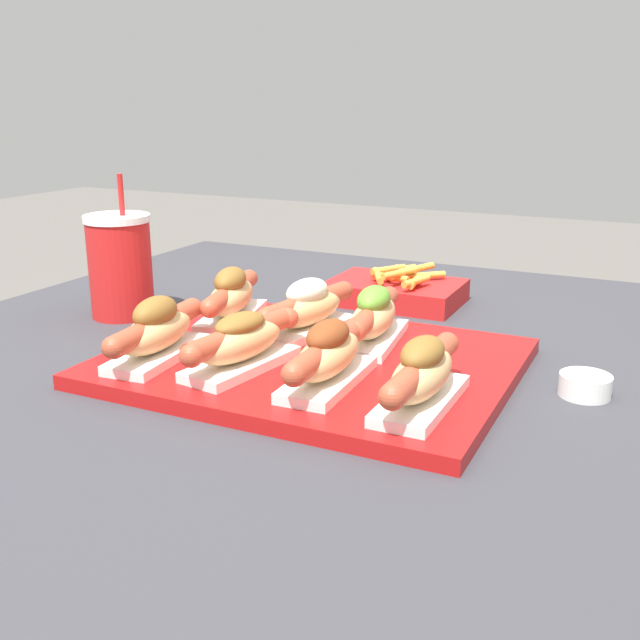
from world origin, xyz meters
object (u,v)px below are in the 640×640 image
at_px(hot_dog_5, 307,308).
at_px(sauce_bowl, 585,384).
at_px(hot_dog_4, 231,296).
at_px(hot_dog_1, 244,342).
at_px(hot_dog_0, 157,331).
at_px(hot_dog_3, 422,374).
at_px(hot_dog_6, 374,317).
at_px(fries_basket, 396,290).
at_px(drink_cup, 120,266).
at_px(hot_dog_2, 328,355).
at_px(serving_tray, 313,363).

distance_m(hot_dog_5, sauce_bowl, 0.36).
bearing_deg(hot_dog_4, hot_dog_1, -53.58).
height_order(hot_dog_0, sauce_bowl, hot_dog_0).
height_order(hot_dog_3, hot_dog_6, hot_dog_6).
bearing_deg(fries_basket, drink_cup, -144.10).
bearing_deg(hot_dog_4, hot_dog_3, -27.31).
xyz_separation_m(drink_cup, fries_basket, (0.35, 0.25, -0.06)).
distance_m(hot_dog_0, hot_dog_2, 0.22).
xyz_separation_m(hot_dog_5, drink_cup, (-0.32, 0.01, 0.03)).
bearing_deg(hot_dog_4, hot_dog_6, -1.58).
relative_size(hot_dog_2, fries_basket, 0.95).
height_order(hot_dog_1, sauce_bowl, hot_dog_1).
xyz_separation_m(hot_dog_0, sauce_bowl, (0.47, 0.15, -0.04)).
xyz_separation_m(hot_dog_1, fries_basket, (0.03, 0.41, -0.03)).
height_order(hot_dog_1, hot_dog_3, hot_dog_3).
distance_m(hot_dog_1, hot_dog_5, 0.16).
xyz_separation_m(hot_dog_2, drink_cup, (-0.42, 0.16, 0.03)).
bearing_deg(drink_cup, serving_tray, -13.24).
height_order(serving_tray, hot_dog_2, hot_dog_2).
bearing_deg(fries_basket, hot_dog_0, -108.80).
bearing_deg(serving_tray, sauce_bowl, 10.50).
distance_m(serving_tray, sauce_bowl, 0.32).
bearing_deg(fries_basket, hot_dog_3, -66.63).
xyz_separation_m(hot_dog_0, drink_cup, (-0.20, 0.18, 0.02)).
height_order(hot_dog_6, drink_cup, drink_cup).
bearing_deg(hot_dog_6, hot_dog_1, -122.19).
distance_m(sauce_bowl, drink_cup, 0.68).
distance_m(hot_dog_2, sauce_bowl, 0.29).
bearing_deg(hot_dog_0, hot_dog_4, 92.20).
relative_size(drink_cup, fries_basket, 1.04).
xyz_separation_m(hot_dog_0, hot_dog_2, (0.22, 0.01, -0.00)).
relative_size(hot_dog_1, hot_dog_4, 1.01).
bearing_deg(drink_cup, hot_dog_1, -27.37).
distance_m(hot_dog_3, hot_dog_5, 0.27).
height_order(hot_dog_1, hot_dog_2, hot_dog_2).
height_order(hot_dog_0, hot_dog_3, hot_dog_0).
height_order(hot_dog_2, hot_dog_5, hot_dog_5).
height_order(hot_dog_1, hot_dog_5, hot_dog_5).
bearing_deg(serving_tray, hot_dog_0, -150.81).
relative_size(hot_dog_6, fries_basket, 0.94).
bearing_deg(hot_dog_2, hot_dog_5, 123.61).
bearing_deg(drink_cup, sauce_bowl, -2.40).
distance_m(hot_dog_2, hot_dog_5, 0.19).
relative_size(hot_dog_0, fries_basket, 0.94).
relative_size(hot_dog_1, hot_dog_3, 0.99).
distance_m(hot_dog_0, fries_basket, 0.45).
relative_size(serving_tray, hot_dog_6, 2.44).
height_order(hot_dog_2, hot_dog_3, same).
height_order(hot_dog_0, hot_dog_6, hot_dog_0).
height_order(hot_dog_4, fries_basket, hot_dog_4).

